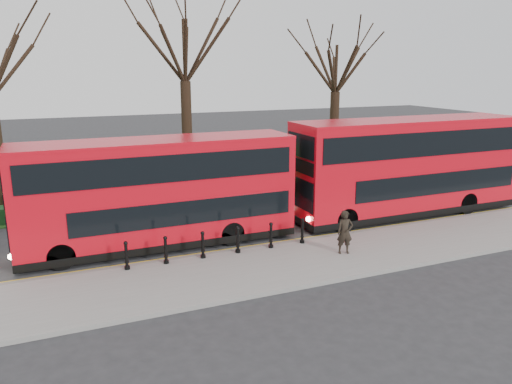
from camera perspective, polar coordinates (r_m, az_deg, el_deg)
name	(u,v)px	position (r m, az deg, el deg)	size (l,w,h in m)	color
ground	(207,248)	(20.55, -5.57, -6.36)	(120.00, 120.00, 0.00)	#28282B
pavement	(233,273)	(17.89, -2.64, -9.26)	(60.00, 4.00, 0.15)	gray
kerb	(215,254)	(19.64, -4.69, -7.10)	(60.00, 0.25, 0.16)	slate
grass_verge	(140,176)	(34.64, -13.08, 1.85)	(60.00, 18.00, 0.06)	#1B4717
hedge	(168,199)	(26.72, -9.99, -0.78)	(60.00, 0.90, 0.80)	black
yellow_line_outer	(213,253)	(19.93, -4.96, -7.00)	(60.00, 0.10, 0.01)	yellow
yellow_line_inner	(211,252)	(20.11, -5.14, -6.81)	(60.00, 0.10, 0.01)	yellow
tree_mid	(184,44)	(29.46, -8.22, 16.42)	(7.42, 7.42, 11.59)	black
tree_right	(336,64)	(33.45, 9.17, 14.29)	(6.50, 6.50, 10.15)	black
bollard_row	(221,243)	(19.16, -4.07, -5.81)	(7.20, 0.15, 1.00)	black
bus_lead	(159,193)	(20.45, -11.01, -0.16)	(11.06, 2.54, 4.40)	red
bus_rear	(407,167)	(25.59, 16.90, 2.73)	(11.90, 2.73, 4.74)	red
pedestrian	(345,232)	(19.50, 10.13, -4.54)	(0.62, 0.41, 1.70)	black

